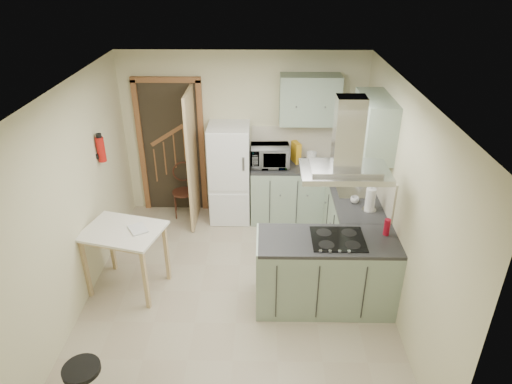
{
  "coord_description": "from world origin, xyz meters",
  "views": [
    {
      "loc": [
        0.29,
        -4.37,
        3.69
      ],
      "look_at": [
        0.21,
        0.45,
        1.15
      ],
      "focal_mm": 32.0,
      "sensor_mm": 36.0,
      "label": 1
    }
  ],
  "objects_px": {
    "extractor_hood": "(345,172)",
    "bentwood_chair": "(183,192)",
    "drop_leaf_table": "(127,259)",
    "microwave": "(270,156)",
    "fridge": "(230,173)",
    "peninsula": "(326,272)"
  },
  "relations": [
    {
      "from": "peninsula",
      "to": "bentwood_chair",
      "type": "height_order",
      "value": "peninsula"
    },
    {
      "from": "drop_leaf_table",
      "to": "bentwood_chair",
      "type": "distance_m",
      "value": 1.84
    },
    {
      "from": "peninsula",
      "to": "extractor_hood",
      "type": "height_order",
      "value": "extractor_hood"
    },
    {
      "from": "peninsula",
      "to": "fridge",
      "type": "bearing_deg",
      "value": 121.74
    },
    {
      "from": "fridge",
      "to": "drop_leaf_table",
      "type": "bearing_deg",
      "value": -123.3
    },
    {
      "from": "drop_leaf_table",
      "to": "microwave",
      "type": "height_order",
      "value": "microwave"
    },
    {
      "from": "fridge",
      "to": "extractor_hood",
      "type": "xyz_separation_m",
      "value": [
        1.32,
        -1.98,
        0.97
      ]
    },
    {
      "from": "bentwood_chair",
      "to": "microwave",
      "type": "relative_size",
      "value": 1.37
    },
    {
      "from": "fridge",
      "to": "drop_leaf_table",
      "type": "relative_size",
      "value": 1.68
    },
    {
      "from": "peninsula",
      "to": "bentwood_chair",
      "type": "xyz_separation_m",
      "value": [
        -1.96,
        2.05,
        -0.07
      ]
    },
    {
      "from": "peninsula",
      "to": "bentwood_chair",
      "type": "bearing_deg",
      "value": 133.74
    },
    {
      "from": "peninsula",
      "to": "drop_leaf_table",
      "type": "height_order",
      "value": "peninsula"
    },
    {
      "from": "peninsula",
      "to": "drop_leaf_table",
      "type": "distance_m",
      "value": 2.37
    },
    {
      "from": "peninsula",
      "to": "microwave",
      "type": "height_order",
      "value": "microwave"
    },
    {
      "from": "extractor_hood",
      "to": "bentwood_chair",
      "type": "height_order",
      "value": "extractor_hood"
    },
    {
      "from": "extractor_hood",
      "to": "peninsula",
      "type": "bearing_deg",
      "value": 180.0
    },
    {
      "from": "drop_leaf_table",
      "to": "microwave",
      "type": "distance_m",
      "value": 2.5
    },
    {
      "from": "peninsula",
      "to": "microwave",
      "type": "relative_size",
      "value": 2.76
    },
    {
      "from": "fridge",
      "to": "bentwood_chair",
      "type": "distance_m",
      "value": 0.83
    },
    {
      "from": "microwave",
      "to": "fridge",
      "type": "bearing_deg",
      "value": 174.36
    },
    {
      "from": "drop_leaf_table",
      "to": "bentwood_chair",
      "type": "xyz_separation_m",
      "value": [
        0.39,
        1.8,
        -0.03
      ]
    },
    {
      "from": "fridge",
      "to": "microwave",
      "type": "height_order",
      "value": "fridge"
    }
  ]
}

